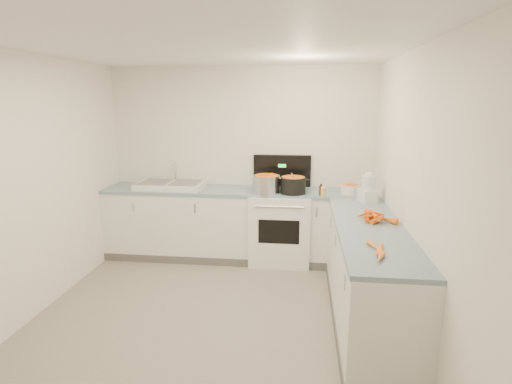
# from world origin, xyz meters

# --- Properties ---
(floor) EXTENTS (3.50, 4.00, 0.00)m
(floor) POSITION_xyz_m (0.00, 0.00, 0.00)
(floor) COLOR gray
(floor) RESTS_ON ground
(ceiling) EXTENTS (3.50, 4.00, 0.00)m
(ceiling) POSITION_xyz_m (0.00, 0.00, 2.50)
(ceiling) COLOR white
(ceiling) RESTS_ON ground
(wall_back) EXTENTS (3.50, 0.00, 2.50)m
(wall_back) POSITION_xyz_m (0.00, 2.00, 1.25)
(wall_back) COLOR white
(wall_back) RESTS_ON ground
(wall_front) EXTENTS (3.50, 0.00, 2.50)m
(wall_front) POSITION_xyz_m (0.00, -2.00, 1.25)
(wall_front) COLOR white
(wall_front) RESTS_ON ground
(wall_left) EXTENTS (0.00, 4.00, 2.50)m
(wall_left) POSITION_xyz_m (-1.75, 0.00, 1.25)
(wall_left) COLOR white
(wall_left) RESTS_ON ground
(wall_right) EXTENTS (0.00, 4.00, 2.50)m
(wall_right) POSITION_xyz_m (1.75, 0.00, 1.25)
(wall_right) COLOR white
(wall_right) RESTS_ON ground
(counter_back) EXTENTS (3.50, 0.62, 0.94)m
(counter_back) POSITION_xyz_m (0.00, 1.70, 0.47)
(counter_back) COLOR white
(counter_back) RESTS_ON ground
(counter_right) EXTENTS (0.62, 2.20, 0.94)m
(counter_right) POSITION_xyz_m (1.45, 0.30, 0.47)
(counter_right) COLOR white
(counter_right) RESTS_ON ground
(stove) EXTENTS (0.76, 0.65, 1.36)m
(stove) POSITION_xyz_m (0.55, 1.69, 0.47)
(stove) COLOR white
(stove) RESTS_ON ground
(sink) EXTENTS (0.86, 0.52, 0.31)m
(sink) POSITION_xyz_m (-0.90, 1.70, 0.98)
(sink) COLOR white
(sink) RESTS_ON counter_back
(steel_pot) EXTENTS (0.39, 0.39, 0.24)m
(steel_pot) POSITION_xyz_m (0.38, 1.54, 1.04)
(steel_pot) COLOR silver
(steel_pot) RESTS_ON stove
(black_pot) EXTENTS (0.34, 0.34, 0.22)m
(black_pot) POSITION_xyz_m (0.71, 1.56, 1.03)
(black_pot) COLOR black
(black_pot) RESTS_ON stove
(wooden_spoon) EXTENTS (0.06, 0.39, 0.02)m
(wooden_spoon) POSITION_xyz_m (0.71, 1.56, 1.15)
(wooden_spoon) COLOR #AD7A47
(wooden_spoon) RESTS_ON black_pot
(mixing_bowl) EXTENTS (0.30, 0.30, 0.11)m
(mixing_bowl) POSITION_xyz_m (1.41, 1.63, 0.99)
(mixing_bowl) COLOR white
(mixing_bowl) RESTS_ON counter_back
(extract_bottle) EXTENTS (0.05, 0.05, 0.12)m
(extract_bottle) POSITION_xyz_m (1.05, 1.50, 1.00)
(extract_bottle) COLOR #593319
(extract_bottle) RESTS_ON counter_back
(spice_jar) EXTENTS (0.06, 0.06, 0.10)m
(spice_jar) POSITION_xyz_m (1.07, 1.44, 0.99)
(spice_jar) COLOR #E5B266
(spice_jar) RESTS_ON counter_back
(food_processor) EXTENTS (0.22, 0.24, 0.33)m
(food_processor) POSITION_xyz_m (1.56, 1.23, 1.08)
(food_processor) COLOR white
(food_processor) RESTS_ON counter_right
(carrot_pile) EXTENTS (0.39, 0.44, 0.10)m
(carrot_pile) POSITION_xyz_m (1.52, 0.52, 0.98)
(carrot_pile) COLOR orange
(carrot_pile) RESTS_ON counter_right
(peeled_carrots) EXTENTS (0.13, 0.43, 0.04)m
(peeled_carrots) POSITION_xyz_m (1.39, -0.39, 0.96)
(peeled_carrots) COLOR orange
(peeled_carrots) RESTS_ON counter_right
(peelings) EXTENTS (0.26, 0.22, 0.01)m
(peelings) POSITION_xyz_m (-1.11, 1.66, 1.02)
(peelings) COLOR tan
(peelings) RESTS_ON sink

